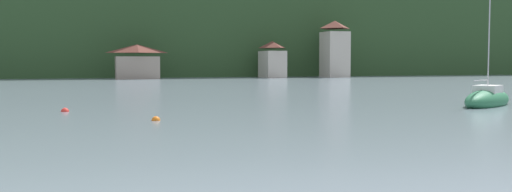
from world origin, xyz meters
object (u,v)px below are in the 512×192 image
object	(u,v)px
sailboat_mid_1	(487,100)
mooring_buoy_near	(156,121)
shore_building_central	(335,50)
shore_building_west	(137,62)
mooring_buoy_mid	(65,112)
shore_building_westcentral	(272,60)

from	to	relation	value
sailboat_mid_1	mooring_buoy_near	distance (m)	21.33
shore_building_central	shore_building_west	bearing A→B (deg)	-179.29
shore_building_central	mooring_buoy_mid	distance (m)	73.76
shore_building_central	mooring_buoy_mid	size ratio (longest dim) A/B	22.70
mooring_buoy_mid	shore_building_west	bearing A→B (deg)	81.03
shore_building_westcentral	mooring_buoy_near	bearing A→B (deg)	-113.02
shore_building_westcentral	shore_building_central	bearing A→B (deg)	-2.68
shore_building_westcentral	mooring_buoy_near	size ratio (longest dim) A/B	15.21
shore_building_west	shore_building_westcentral	world-z (taller)	shore_building_westcentral
shore_building_central	sailboat_mid_1	world-z (taller)	shore_building_central
shore_building_westcentral	mooring_buoy_near	xyz separation A→B (m)	(-28.02, -65.96, -3.04)
mooring_buoy_mid	sailboat_mid_1	bearing A→B (deg)	-7.28
shore_building_west	mooring_buoy_mid	bearing A→B (deg)	-98.97
mooring_buoy_near	mooring_buoy_mid	bearing A→B (deg)	124.24
mooring_buoy_near	shore_building_westcentral	bearing A→B (deg)	66.98
sailboat_mid_1	mooring_buoy_mid	xyz separation A→B (m)	(-25.36, 3.24, -0.39)
shore_building_westcentral	sailboat_mid_1	xyz separation A→B (m)	(-6.90, -62.96, -2.65)
shore_building_west	sailboat_mid_1	world-z (taller)	sailboat_mid_1
shore_building_west	mooring_buoy_mid	distance (m)	59.55
sailboat_mid_1	mooring_buoy_mid	world-z (taller)	sailboat_mid_1
mooring_buoy_near	sailboat_mid_1	bearing A→B (deg)	8.07
shore_building_westcentral	shore_building_central	xyz separation A→B (m)	(11.49, -0.54, 1.80)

